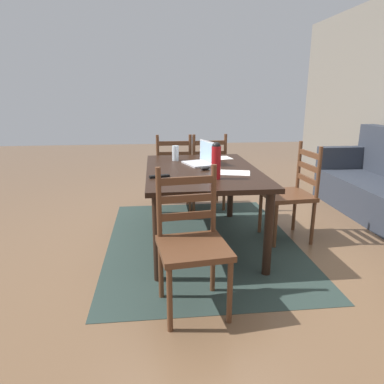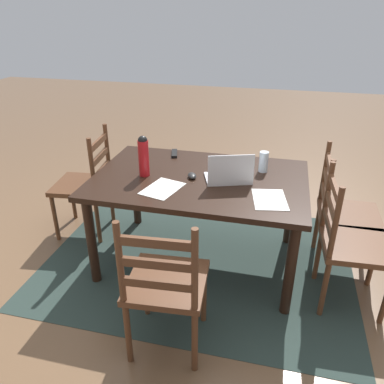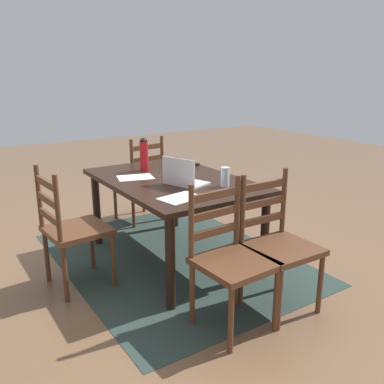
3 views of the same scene
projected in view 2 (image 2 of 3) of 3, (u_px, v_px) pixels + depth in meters
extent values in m
plane|color=brown|center=(199.00, 259.00, 3.11)|extent=(14.00, 14.00, 0.00)
cube|color=#283833|center=(199.00, 259.00, 3.10)|extent=(2.40, 1.81, 0.01)
cube|color=black|center=(200.00, 180.00, 2.79)|extent=(1.55, 1.03, 0.04)
cylinder|color=black|center=(291.00, 207.00, 3.18)|extent=(0.07, 0.07, 0.69)
cylinder|color=black|center=(136.00, 189.00, 3.47)|extent=(0.07, 0.07, 0.69)
cylinder|color=black|center=(290.00, 270.00, 2.43)|extent=(0.07, 0.07, 0.69)
cylinder|color=black|center=(92.00, 241.00, 2.72)|extent=(0.07, 0.07, 0.69)
cube|color=#56331E|center=(356.00, 246.00, 2.49)|extent=(0.46, 0.46, 0.04)
cylinder|color=#56331E|center=(373.00, 261.00, 2.73)|extent=(0.04, 0.04, 0.43)
cylinder|color=#56331E|center=(318.00, 255.00, 2.80)|extent=(0.04, 0.04, 0.43)
cylinder|color=#56331E|center=(324.00, 289.00, 2.46)|extent=(0.04, 0.04, 0.43)
cylinder|color=#56331E|center=(327.00, 196.00, 2.58)|extent=(0.04, 0.04, 0.50)
cylinder|color=#56331E|center=(335.00, 225.00, 2.25)|extent=(0.04, 0.04, 0.50)
cube|color=#56331E|center=(328.00, 223.00, 2.46)|extent=(0.04, 0.36, 0.05)
cube|color=#56331E|center=(332.00, 206.00, 2.40)|extent=(0.04, 0.36, 0.05)
cube|color=#56331E|center=(335.00, 188.00, 2.35)|extent=(0.04, 0.36, 0.05)
cube|color=#56331E|center=(81.00, 185.00, 3.31)|extent=(0.49, 0.49, 0.04)
cylinder|color=#56331E|center=(55.00, 218.00, 3.27)|extent=(0.04, 0.04, 0.43)
cylinder|color=#56331E|center=(73.00, 198.00, 3.61)|extent=(0.04, 0.04, 0.43)
cylinder|color=#56331E|center=(98.00, 221.00, 3.23)|extent=(0.04, 0.04, 0.43)
cylinder|color=#56331E|center=(112.00, 200.00, 3.57)|extent=(0.04, 0.04, 0.43)
cylinder|color=#56331E|center=(92.00, 168.00, 3.01)|extent=(0.04, 0.04, 0.50)
cylinder|color=#56331E|center=(107.00, 152.00, 3.35)|extent=(0.04, 0.04, 0.50)
cube|color=#56331E|center=(101.00, 170.00, 3.23)|extent=(0.07, 0.36, 0.05)
cube|color=#56331E|center=(100.00, 157.00, 3.17)|extent=(0.07, 0.36, 0.05)
cube|color=#56331E|center=(98.00, 142.00, 3.11)|extent=(0.07, 0.36, 0.05)
cube|color=#56331E|center=(349.00, 215.00, 2.85)|extent=(0.45, 0.45, 0.04)
cylinder|color=#56331E|center=(366.00, 232.00, 3.08)|extent=(0.04, 0.04, 0.43)
cylinder|color=#56331E|center=(373.00, 259.00, 2.75)|extent=(0.04, 0.04, 0.43)
cylinder|color=#56331E|center=(317.00, 226.00, 3.16)|extent=(0.04, 0.04, 0.43)
cylinder|color=#56331E|center=(319.00, 252.00, 2.83)|extent=(0.04, 0.04, 0.43)
cylinder|color=#56331E|center=(325.00, 172.00, 2.95)|extent=(0.04, 0.04, 0.50)
cylinder|color=#56331E|center=(328.00, 193.00, 2.62)|extent=(0.04, 0.04, 0.50)
cube|color=#56331E|center=(324.00, 194.00, 2.83)|extent=(0.03, 0.36, 0.05)
cube|color=#56331E|center=(327.00, 179.00, 2.77)|extent=(0.03, 0.36, 0.05)
cube|color=#56331E|center=(329.00, 163.00, 2.71)|extent=(0.03, 0.36, 0.05)
cube|color=#56331E|center=(167.00, 282.00, 2.17)|extent=(0.47, 0.47, 0.04)
cylinder|color=#56331E|center=(146.00, 288.00, 2.47)|extent=(0.04, 0.04, 0.43)
cylinder|color=#56331E|center=(204.00, 295.00, 2.42)|extent=(0.04, 0.04, 0.43)
cylinder|color=#56331E|center=(128.00, 333.00, 2.14)|extent=(0.04, 0.04, 0.43)
cylinder|color=#56331E|center=(195.00, 342.00, 2.08)|extent=(0.04, 0.04, 0.43)
cylinder|color=#56331E|center=(120.00, 265.00, 1.91)|extent=(0.04, 0.04, 0.50)
cylinder|color=#56331E|center=(195.00, 272.00, 1.86)|extent=(0.04, 0.04, 0.50)
cube|color=#56331E|center=(158.00, 284.00, 1.93)|extent=(0.36, 0.05, 0.05)
cube|color=#56331E|center=(157.00, 264.00, 1.87)|extent=(0.36, 0.05, 0.05)
cube|color=#56331E|center=(156.00, 243.00, 1.82)|extent=(0.36, 0.05, 0.05)
cube|color=silver|center=(228.00, 178.00, 2.74)|extent=(0.37, 0.31, 0.02)
cube|color=silver|center=(231.00, 170.00, 2.60)|extent=(0.31, 0.11, 0.21)
cube|color=#A5CCEA|center=(231.00, 169.00, 2.60)|extent=(0.28, 0.10, 0.19)
cylinder|color=#A81419|center=(144.00, 158.00, 2.75)|extent=(0.08, 0.08, 0.27)
sphere|color=black|center=(143.00, 141.00, 2.69)|extent=(0.07, 0.07, 0.07)
cylinder|color=silver|center=(264.00, 162.00, 2.84)|extent=(0.07, 0.07, 0.15)
ellipsoid|color=black|center=(192.00, 176.00, 2.76)|extent=(0.09, 0.12, 0.03)
cube|color=black|center=(174.00, 153.00, 3.19)|extent=(0.09, 0.18, 0.02)
cube|color=white|center=(162.00, 189.00, 2.60)|extent=(0.28, 0.34, 0.00)
cube|color=white|center=(270.00, 199.00, 2.46)|extent=(0.26, 0.33, 0.00)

